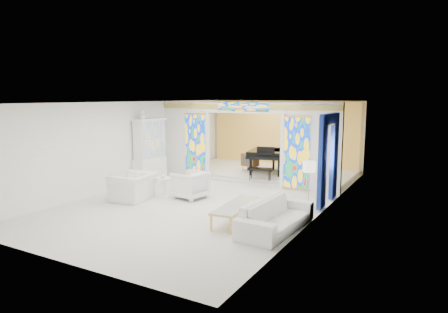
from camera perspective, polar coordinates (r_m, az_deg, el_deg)
The scene contains 24 objects.
floor at distance 12.99m, azimuth -1.08°, elevation -5.59°, with size 12.00×12.00×0.00m, color beige.
ceiling at distance 12.60m, azimuth -1.12°, elevation 7.76°, with size 7.00×12.00×0.02m, color white.
wall_back at distance 18.11m, azimuth 8.49°, elevation 3.17°, with size 7.00×0.02×3.00m, color silver.
wall_front at distance 8.17m, azimuth -22.79°, elevation -3.97°, with size 7.00×0.02×3.00m, color silver.
wall_left at distance 14.77m, azimuth -12.93°, elevation 1.83°, with size 0.02×12.00×3.00m, color silver.
wall_right at distance 11.38m, azimuth 14.33°, elevation -0.18°, with size 0.02×12.00×3.00m, color silver.
partition_wall at distance 14.44m, azimuth 2.89°, elevation 2.50°, with size 7.00×0.22×3.00m.
stained_glass_left at distance 15.39m, azimuth -4.10°, elevation 1.54°, with size 0.90×0.04×2.40m, color gold.
stained_glass_right at distance 13.61m, azimuth 10.37°, elevation 0.50°, with size 0.90×0.04×2.40m, color gold.
stained_glass_transom at distance 14.26m, azimuth 2.73°, elevation 7.12°, with size 2.00×0.04×0.34m, color gold.
alcove_platform at distance 16.56m, azimuth 6.06°, elevation -2.22°, with size 6.80×3.80×0.18m, color beige.
gold_curtain_back at distance 18.00m, azimuth 8.36°, elevation 3.14°, with size 6.70×0.10×2.90m, color #E9B051.
chandelier at distance 16.11m, azimuth 6.72°, elevation 6.28°, with size 0.48×0.48×0.30m, color gold.
blue_drapes at distance 12.06m, azimuth 14.74°, elevation 0.66°, with size 0.14×1.85×2.65m.
china_cabinet at distance 15.07m, azimuth -10.57°, elevation 0.77°, with size 0.56×1.46×2.72m.
armchair_left at distance 12.67m, azimuth -12.82°, elevation -4.26°, with size 1.27×1.11×0.82m, color white.
armchair_right at distance 12.60m, azimuth -4.87°, elevation -4.06°, with size 0.91×0.94×0.86m, color white.
sofa at distance 9.70m, azimuth 7.46°, elevation -8.37°, with size 2.50×0.98×0.73m, color white.
side_table at distance 12.82m, azimuth -8.59°, elevation -3.97°, with size 0.66×0.66×0.64m.
vase at distance 12.76m, azimuth -8.62°, elevation -2.62°, with size 0.16×0.16×0.17m, color silver.
coffee_table at distance 10.28m, azimuth 1.83°, elevation -7.03°, with size 0.78×2.07×0.45m.
floor_lamp at distance 11.01m, azimuth 12.08°, elevation -1.79°, with size 0.40×0.40×1.45m.
grand_piano at distance 15.92m, azimuth 6.90°, elevation 0.37°, with size 1.94×2.98×1.10m.
tv_console at distance 16.10m, azimuth 3.74°, elevation -0.47°, with size 0.70×0.55×0.73m.
Camera 1 is at (6.33, -10.89, 3.18)m, focal length 32.00 mm.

